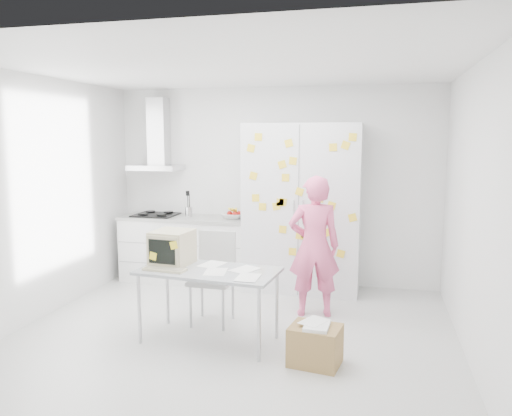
% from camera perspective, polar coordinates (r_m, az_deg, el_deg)
% --- Properties ---
extents(floor, '(4.50, 4.00, 0.02)m').
position_cam_1_polar(floor, '(5.37, -2.51, -14.20)').
color(floor, silver).
rests_on(floor, ground).
extents(walls, '(4.52, 4.01, 2.70)m').
position_cam_1_polar(walls, '(5.70, -0.57, 1.29)').
color(walls, white).
rests_on(walls, ground).
extents(ceiling, '(4.50, 4.00, 0.02)m').
position_cam_1_polar(ceiling, '(5.01, -2.71, 15.83)').
color(ceiling, white).
rests_on(ceiling, walls).
extents(counter_run, '(1.84, 0.63, 1.28)m').
position_cam_1_polar(counter_run, '(7.14, -7.97, -4.55)').
color(counter_run, white).
rests_on(counter_run, ground).
extents(range_hood, '(0.70, 0.48, 1.01)m').
position_cam_1_polar(range_hood, '(7.27, -11.15, 7.43)').
color(range_hood, silver).
rests_on(range_hood, walls).
extents(tall_cabinet, '(1.50, 0.68, 2.20)m').
position_cam_1_polar(tall_cabinet, '(6.57, 5.31, -0.02)').
color(tall_cabinet, silver).
rests_on(tall_cabinet, ground).
extents(person, '(0.66, 0.51, 1.61)m').
position_cam_1_polar(person, '(5.69, 6.66, -4.37)').
color(person, '#F65F92').
rests_on(person, ground).
extents(desk, '(1.42, 0.80, 1.08)m').
position_cam_1_polar(desk, '(5.10, -8.14, -5.65)').
color(desk, '#A2A6AC').
rests_on(desk, ground).
extents(chair, '(0.45, 0.45, 0.99)m').
position_cam_1_polar(chair, '(5.54, -4.81, -7.23)').
color(chair, '#B8B7B5').
rests_on(chair, ground).
extents(cardboard_box, '(0.49, 0.42, 0.39)m').
position_cam_1_polar(cardboard_box, '(4.66, 6.78, -15.25)').
color(cardboard_box, olive).
rests_on(cardboard_box, ground).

